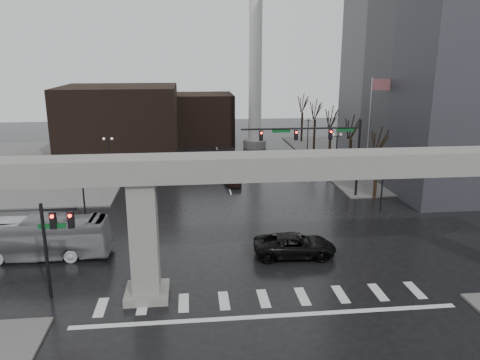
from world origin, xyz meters
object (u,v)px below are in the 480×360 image
at_px(signal_mast_arm, 322,142).
at_px(pickup_truck, 295,245).
at_px(city_bus, 32,238).
at_px(far_car, 232,180).

xyz_separation_m(signal_mast_arm, pickup_truck, (-5.77, -13.91, -5.00)).
height_order(city_bus, far_car, city_bus).
xyz_separation_m(pickup_truck, city_bus, (-18.86, 1.73, 0.70)).
bearing_deg(signal_mast_arm, pickup_truck, -112.53).
xyz_separation_m(signal_mast_arm, city_bus, (-24.63, -12.18, -4.30)).
bearing_deg(far_car, city_bus, -139.16).
xyz_separation_m(pickup_truck, far_car, (-2.79, 19.55, -0.19)).
relative_size(signal_mast_arm, pickup_truck, 2.03).
bearing_deg(signal_mast_arm, far_car, 146.58).
bearing_deg(signal_mast_arm, city_bus, -153.70).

